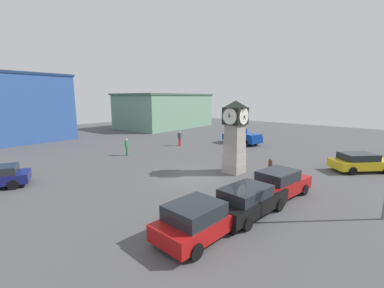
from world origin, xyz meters
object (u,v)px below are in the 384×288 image
Objects in this scene: bollard_far_row at (277,177)px; pedestrian_near_bench at (127,146)px; pedestrian_crossing_lot at (180,137)px; pickup_truck at (242,136)px; bollard_mid_row at (272,171)px; clock_tower at (235,135)px; car_navy_sedan at (198,220)px; bollard_near_tower at (270,166)px; car_by_building at (280,183)px; car_near_tower at (249,200)px; pedestrian_by_cars at (239,132)px; car_silver_hatch at (360,162)px.

pedestrian_near_bench is at bearing 97.08° from bollard_far_row.
pedestrian_crossing_lot is at bearing -0.36° from pedestrian_near_bench.
pickup_truck is (11.77, 10.15, 0.38)m from bollard_far_row.
pedestrian_crossing_lot reaches higher than bollard_mid_row.
clock_tower is 11.61m from pedestrian_near_bench.
car_navy_sedan is 16.81m from pedestrian_near_bench.
bollard_near_tower is at bearing -103.66° from pedestrian_crossing_lot.
car_near_tower is at bearing 178.62° from car_by_building.
bollard_near_tower is at bearing 10.97° from car_navy_sedan.
car_by_building is (-2.87, -1.88, 0.28)m from bollard_mid_row.
pedestrian_crossing_lot is at bearing 65.40° from car_by_building.
car_navy_sedan reaches higher than pedestrian_by_cars.
pedestrian_by_cars reaches higher than car_silver_hatch.
bollard_near_tower is 0.24× the size of car_silver_hatch.
pedestrian_near_bench reaches higher than car_navy_sedan.
bollard_near_tower is at bearing -139.61° from pedestrian_by_cars.
pedestrian_by_cars is (20.77, 13.86, 0.11)m from car_near_tower.
car_navy_sedan reaches higher than car_silver_hatch.
bollard_mid_row is 0.62× the size of pedestrian_near_bench.
pickup_truck is 3.44× the size of pedestrian_by_cars.
bollard_mid_row is at bearing -140.32° from pedestrian_by_cars.
bollard_near_tower is 0.26× the size of car_by_building.
pedestrian_crossing_lot reaches higher than pedestrian_near_bench.
bollard_far_row is 2.06m from car_by_building.
bollard_mid_row is 1.40m from bollard_far_row.
car_silver_hatch is at bearing -33.21° from bollard_mid_row.
pedestrian_crossing_lot reaches higher than car_near_tower.
pedestrian_near_bench is at bearing 102.03° from clock_tower.
bollard_near_tower is at bearing 34.81° from bollard_far_row.
pedestrian_crossing_lot reaches higher than car_by_building.
pedestrian_crossing_lot is (3.24, 13.33, 0.44)m from bollard_near_tower.
bollard_far_row is 15.06m from pedestrian_near_bench.
car_navy_sedan is at bearing -176.56° from bollard_far_row.
bollard_far_row reaches higher than bollard_mid_row.
car_by_building is (-4.04, -2.57, 0.24)m from bollard_near_tower.
pedestrian_by_cars is (15.63, 12.94, 0.33)m from bollard_far_row.
bollard_mid_row is at bearing -139.05° from pickup_truck.
pedestrian_crossing_lot is (7.35, -0.05, 0.03)m from pedestrian_near_bench.
bollard_mid_row is 0.23× the size of car_silver_hatch.
pedestrian_near_bench is (-1.86, 14.94, 0.44)m from bollard_far_row.
bollard_mid_row is at bearing 33.24° from car_by_building.
bollard_near_tower is 7.30m from car_silver_hatch.
clock_tower is 10.18m from car_navy_sedan.
car_silver_hatch is (9.39, -2.39, -0.07)m from car_by_building.
clock_tower reaches higher than pedestrian_near_bench.
car_by_building is 9.69m from car_silver_hatch.
clock_tower is 5.14× the size of bollard_far_row.
car_near_tower is (-5.67, -4.66, -2.17)m from clock_tower.
car_by_building is 2.46× the size of pedestrian_crossing_lot.
car_silver_hatch reaches higher than bollard_near_tower.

